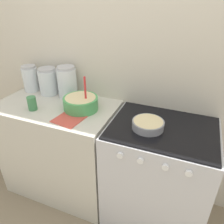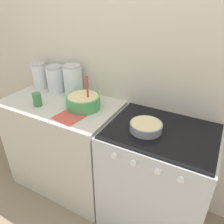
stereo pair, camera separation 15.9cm
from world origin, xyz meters
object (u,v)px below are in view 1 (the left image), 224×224
at_px(stove, 157,175).
at_px(storage_jar_left, 31,80).
at_px(storage_jar_middle, 49,83).
at_px(tin_can, 32,103).
at_px(storage_jar_right, 67,84).
at_px(mixing_bowl, 81,102).
at_px(baking_pan, 148,124).

height_order(stove, storage_jar_left, storage_jar_left).
xyz_separation_m(stove, storage_jar_left, (-1.27, 0.19, 0.55)).
bearing_deg(stove, storage_jar_left, 171.60).
xyz_separation_m(storage_jar_middle, tin_can, (0.07, -0.31, -0.05)).
bearing_deg(storage_jar_right, storage_jar_middle, 180.00).
bearing_deg(storage_jar_right, mixing_bowl, -37.24).
xyz_separation_m(stove, baking_pan, (-0.10, -0.05, 0.48)).
relative_size(mixing_bowl, storage_jar_left, 1.18).
relative_size(baking_pan, tin_can, 1.98).
height_order(baking_pan, storage_jar_middle, storage_jar_middle).
bearing_deg(mixing_bowl, storage_jar_left, 164.88).
xyz_separation_m(baking_pan, storage_jar_left, (-1.17, 0.24, 0.07)).
distance_m(mixing_bowl, storage_jar_right, 0.28).
relative_size(stove, storage_jar_right, 3.29).
height_order(stove, storage_jar_middle, storage_jar_middle).
distance_m(mixing_bowl, tin_can, 0.38).
height_order(stove, baking_pan, baking_pan).
height_order(baking_pan, storage_jar_left, storage_jar_left).
height_order(baking_pan, tin_can, tin_can).
xyz_separation_m(mixing_bowl, tin_can, (-0.35, -0.15, -0.00)).
distance_m(storage_jar_left, storage_jar_middle, 0.20).
bearing_deg(baking_pan, tin_can, -175.21).
bearing_deg(storage_jar_left, baking_pan, -11.47).
distance_m(storage_jar_middle, tin_can, 0.32).
relative_size(storage_jar_right, tin_can, 2.50).
distance_m(baking_pan, storage_jar_right, 0.81).
bearing_deg(storage_jar_left, tin_can, -49.99).
bearing_deg(baking_pan, stove, 27.14).
relative_size(stove, storage_jar_middle, 3.80).
relative_size(mixing_bowl, storage_jar_middle, 1.17).
height_order(storage_jar_middle, storage_jar_right, storage_jar_right).
bearing_deg(baking_pan, storage_jar_left, 168.53).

